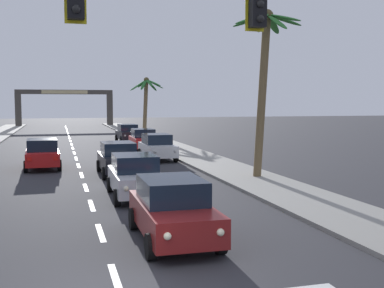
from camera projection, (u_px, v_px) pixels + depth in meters
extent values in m
cube|color=gray|center=(205.00, 160.00, 30.41)|extent=(3.20, 110.00, 0.14)
cube|color=silver|center=(116.00, 280.00, 10.09)|extent=(0.16, 2.00, 0.01)
cube|color=silver|center=(100.00, 233.00, 13.74)|extent=(0.16, 2.00, 0.01)
cube|color=silver|center=(92.00, 205.00, 17.38)|extent=(0.16, 2.00, 0.01)
cube|color=silver|center=(86.00, 188.00, 21.03)|extent=(0.16, 2.00, 0.01)
cube|color=silver|center=(82.00, 175.00, 24.68)|extent=(0.16, 2.00, 0.01)
cube|color=silver|center=(79.00, 166.00, 28.33)|extent=(0.16, 2.00, 0.01)
cube|color=silver|center=(76.00, 158.00, 31.97)|extent=(0.16, 2.00, 0.01)
cube|color=silver|center=(74.00, 153.00, 35.62)|extent=(0.16, 2.00, 0.01)
cube|color=silver|center=(73.00, 148.00, 39.27)|extent=(0.16, 2.00, 0.01)
cube|color=silver|center=(71.00, 144.00, 42.91)|extent=(0.16, 2.00, 0.01)
cube|color=silver|center=(70.00, 141.00, 46.56)|extent=(0.16, 2.00, 0.01)
cube|color=silver|center=(69.00, 138.00, 50.21)|extent=(0.16, 2.00, 0.01)
cube|color=silver|center=(69.00, 136.00, 53.85)|extent=(0.16, 2.00, 0.01)
cube|color=silver|center=(68.00, 134.00, 57.50)|extent=(0.16, 2.00, 0.01)
cube|color=silver|center=(67.00, 132.00, 61.15)|extent=(0.16, 2.00, 0.01)
cube|color=silver|center=(67.00, 130.00, 64.80)|extent=(0.16, 2.00, 0.01)
cube|color=silver|center=(66.00, 129.00, 68.44)|extent=(0.16, 2.00, 0.01)
cube|color=silver|center=(66.00, 127.00, 72.09)|extent=(0.16, 2.00, 0.01)
cube|color=silver|center=(66.00, 126.00, 75.74)|extent=(0.16, 2.00, 0.01)
cube|color=black|center=(258.00, 5.00, 10.14)|extent=(0.32, 0.26, 0.92)
sphere|color=black|center=(260.00, 4.00, 10.01)|extent=(0.17, 0.17, 0.17)
sphere|color=black|center=(260.00, 19.00, 10.03)|extent=(0.17, 0.17, 0.17)
cube|color=yellow|center=(255.00, 7.00, 10.30)|extent=(0.42, 0.03, 1.04)
sphere|color=black|center=(76.00, 9.00, 9.03)|extent=(0.17, 0.17, 0.17)
cube|color=maroon|center=(173.00, 216.00, 12.89)|extent=(1.79, 4.31, 0.72)
cube|color=black|center=(172.00, 190.00, 12.98)|extent=(1.62, 2.21, 0.64)
cylinder|color=black|center=(220.00, 241.00, 11.78)|extent=(0.22, 0.64, 0.64)
cylinder|color=black|center=(151.00, 247.00, 11.34)|extent=(0.22, 0.64, 0.64)
cylinder|color=black|center=(190.00, 215.00, 14.51)|extent=(0.22, 0.64, 0.64)
cylinder|color=black|center=(133.00, 219.00, 14.06)|extent=(0.22, 0.64, 0.64)
sphere|color=#F9EFC6|center=(221.00, 232.00, 10.96)|extent=(0.18, 0.18, 0.18)
sphere|color=#F9EFC6|center=(167.00, 236.00, 10.64)|extent=(0.18, 0.18, 0.18)
cube|color=red|center=(178.00, 196.00, 15.13)|extent=(0.24, 0.06, 0.20)
cube|color=red|center=(136.00, 198.00, 14.79)|extent=(0.24, 0.06, 0.20)
cube|color=silver|center=(135.00, 180.00, 18.77)|extent=(1.82, 4.32, 0.72)
cube|color=black|center=(135.00, 163.00, 18.85)|extent=(1.63, 2.22, 0.64)
cylinder|color=black|center=(164.00, 195.00, 17.65)|extent=(0.23, 0.64, 0.64)
cylinder|color=black|center=(117.00, 198.00, 17.21)|extent=(0.23, 0.64, 0.64)
cylinder|color=black|center=(151.00, 183.00, 20.38)|extent=(0.23, 0.64, 0.64)
cylinder|color=black|center=(110.00, 185.00, 19.94)|extent=(0.23, 0.64, 0.64)
sphere|color=#F9EFC6|center=(162.00, 187.00, 16.82)|extent=(0.18, 0.18, 0.18)
sphere|color=#F9EFC6|center=(126.00, 189.00, 16.51)|extent=(0.18, 0.18, 0.18)
cube|color=red|center=(143.00, 170.00, 21.01)|extent=(0.24, 0.06, 0.20)
cube|color=red|center=(113.00, 171.00, 20.67)|extent=(0.24, 0.06, 0.20)
cube|color=black|center=(118.00, 162.00, 24.68)|extent=(1.81, 4.32, 0.72)
cube|color=black|center=(118.00, 148.00, 24.76)|extent=(1.63, 2.22, 0.64)
cylinder|color=black|center=(140.00, 172.00, 23.59)|extent=(0.23, 0.64, 0.64)
cylinder|color=black|center=(105.00, 173.00, 23.11)|extent=(0.23, 0.64, 0.64)
cylinder|color=black|center=(131.00, 165.00, 26.30)|extent=(0.23, 0.64, 0.64)
cylinder|color=black|center=(99.00, 166.00, 25.82)|extent=(0.23, 0.64, 0.64)
sphere|color=#F9EFC6|center=(138.00, 165.00, 22.77)|extent=(0.18, 0.18, 0.18)
sphere|color=#F9EFC6|center=(111.00, 166.00, 22.42)|extent=(0.18, 0.18, 0.18)
cube|color=red|center=(125.00, 155.00, 26.92)|extent=(0.24, 0.06, 0.20)
cube|color=red|center=(101.00, 156.00, 26.55)|extent=(0.24, 0.06, 0.20)
cube|color=red|center=(42.00, 157.00, 27.08)|extent=(1.91, 4.36, 0.72)
cube|color=black|center=(42.00, 145.00, 26.88)|extent=(1.68, 2.25, 0.64)
cylinder|color=black|center=(27.00, 161.00, 28.20)|extent=(0.24, 0.65, 0.64)
cylinder|color=black|center=(58.00, 159.00, 28.72)|extent=(0.24, 0.65, 0.64)
cylinder|color=black|center=(26.00, 167.00, 25.51)|extent=(0.24, 0.65, 0.64)
cylinder|color=black|center=(59.00, 165.00, 26.03)|extent=(0.24, 0.65, 0.64)
sphere|color=#B2B2AD|center=(31.00, 152.00, 28.95)|extent=(0.18, 0.18, 0.18)
sphere|color=#B2B2AD|center=(53.00, 151.00, 29.32)|extent=(0.18, 0.18, 0.18)
cube|color=red|center=(29.00, 159.00, 24.82)|extent=(0.24, 0.07, 0.20)
cube|color=red|center=(56.00, 159.00, 25.22)|extent=(0.24, 0.07, 0.20)
cube|color=red|center=(143.00, 142.00, 37.27)|extent=(1.83, 4.33, 0.72)
cube|color=black|center=(143.00, 133.00, 37.35)|extent=(1.64, 2.23, 0.64)
cylinder|color=black|center=(158.00, 148.00, 36.15)|extent=(0.23, 0.64, 0.64)
cylinder|color=black|center=(135.00, 148.00, 35.71)|extent=(0.23, 0.64, 0.64)
cylinder|color=black|center=(151.00, 145.00, 38.88)|extent=(0.23, 0.64, 0.64)
cylinder|color=black|center=(130.00, 145.00, 38.45)|extent=(0.23, 0.64, 0.64)
sphere|color=#B2B2AD|center=(156.00, 143.00, 35.32)|extent=(0.18, 0.18, 0.18)
sphere|color=#B2B2AD|center=(139.00, 143.00, 35.01)|extent=(0.18, 0.18, 0.18)
cube|color=red|center=(147.00, 138.00, 39.51)|extent=(0.24, 0.06, 0.20)
cube|color=red|center=(131.00, 139.00, 39.17)|extent=(0.24, 0.06, 0.20)
cube|color=black|center=(128.00, 135.00, 45.34)|extent=(1.90, 4.35, 0.72)
cube|color=black|center=(128.00, 128.00, 45.43)|extent=(1.67, 2.25, 0.64)
cylinder|color=black|center=(140.00, 140.00, 44.28)|extent=(0.24, 0.65, 0.64)
cylinder|color=black|center=(121.00, 140.00, 43.77)|extent=(0.24, 0.65, 0.64)
cylinder|color=black|center=(134.00, 137.00, 46.98)|extent=(0.24, 0.65, 0.64)
cylinder|color=black|center=(117.00, 138.00, 46.47)|extent=(0.24, 0.65, 0.64)
sphere|color=#B2B2AD|center=(139.00, 135.00, 43.46)|extent=(0.18, 0.18, 0.18)
sphere|color=#B2B2AD|center=(125.00, 136.00, 43.09)|extent=(0.18, 0.18, 0.18)
cube|color=red|center=(131.00, 132.00, 47.59)|extent=(0.24, 0.07, 0.20)
cube|color=red|center=(117.00, 133.00, 47.19)|extent=(0.24, 0.07, 0.20)
cube|color=silver|center=(157.00, 149.00, 31.18)|extent=(1.84, 4.33, 0.72)
cube|color=black|center=(157.00, 139.00, 31.26)|extent=(1.64, 2.23, 0.64)
cylinder|color=black|center=(176.00, 157.00, 30.10)|extent=(0.23, 0.64, 0.64)
cylinder|color=black|center=(149.00, 158.00, 29.61)|extent=(0.23, 0.64, 0.64)
cylinder|color=black|center=(165.00, 152.00, 32.81)|extent=(0.23, 0.64, 0.64)
cylinder|color=black|center=(140.00, 153.00, 32.31)|extent=(0.23, 0.64, 0.64)
sphere|color=#B2B2AD|center=(175.00, 151.00, 29.28)|extent=(0.18, 0.18, 0.18)
sphere|color=#B2B2AD|center=(155.00, 152.00, 28.92)|extent=(0.18, 0.18, 0.18)
cube|color=red|center=(160.00, 145.00, 33.42)|extent=(0.24, 0.06, 0.20)
cube|color=red|center=(141.00, 145.00, 33.04)|extent=(0.24, 0.06, 0.20)
cylinder|color=brown|center=(262.00, 99.00, 23.15)|extent=(0.81, 0.39, 7.80)
ellipsoid|color=#2D702D|center=(284.00, 20.00, 22.94)|extent=(1.76, 0.75, 0.64)
ellipsoid|color=#2D702D|center=(273.00, 24.00, 23.59)|extent=(1.45, 1.47, 0.84)
ellipsoid|color=#2D702D|center=(263.00, 24.00, 23.70)|extent=(0.67, 1.74, 0.73)
ellipsoid|color=#2D702D|center=(250.00, 21.00, 23.18)|extent=(1.63, 1.34, 0.61)
ellipsoid|color=#2D702D|center=(251.00, 19.00, 22.60)|extent=(1.74, 0.53, 0.66)
ellipsoid|color=#2D702D|center=(263.00, 16.00, 22.10)|extent=(1.38, 1.61, 0.56)
ellipsoid|color=#2D702D|center=(277.00, 22.00, 22.23)|extent=(0.70, 1.63, 1.00)
ellipsoid|color=#2D702D|center=(284.00, 18.00, 22.42)|extent=(1.45, 1.56, 0.58)
sphere|color=#4C4223|center=(267.00, 16.00, 22.87)|extent=(0.60, 0.60, 0.60)
cylinder|color=brown|center=(145.00, 108.00, 53.30)|extent=(0.72, 0.43, 6.17)
ellipsoid|color=#236028|center=(155.00, 84.00, 53.51)|extent=(2.09, 0.70, 1.09)
ellipsoid|color=#236028|center=(152.00, 85.00, 53.89)|extent=(1.70, 1.58, 1.34)
ellipsoid|color=#236028|center=(145.00, 82.00, 54.12)|extent=(0.41, 2.19, 0.63)
ellipsoid|color=#236028|center=(142.00, 84.00, 53.96)|extent=(1.02, 2.13, 0.96)
ellipsoid|color=#236028|center=(138.00, 85.00, 53.15)|extent=(1.95, 0.97, 1.35)
ellipsoid|color=#236028|center=(139.00, 85.00, 52.60)|extent=(1.96, 0.99, 1.33)
ellipsoid|color=#236028|center=(144.00, 85.00, 52.21)|extent=(1.26, 1.91, 1.30)
ellipsoid|color=#236028|center=(149.00, 83.00, 52.15)|extent=(0.66, 2.15, 0.91)
ellipsoid|color=#236028|center=(154.00, 83.00, 52.48)|extent=(1.62, 1.93, 0.88)
sphere|color=#4C4223|center=(146.00, 80.00, 53.07)|extent=(0.60, 0.60, 0.60)
cube|color=#423D38|center=(18.00, 110.00, 74.09)|extent=(0.90, 0.90, 5.03)
cube|color=#423D38|center=(110.00, 110.00, 77.83)|extent=(0.90, 0.90, 5.03)
cube|color=#423D38|center=(65.00, 92.00, 75.72)|extent=(14.91, 0.60, 0.70)
cube|color=tan|center=(65.00, 92.00, 75.41)|extent=(7.00, 0.08, 0.56)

